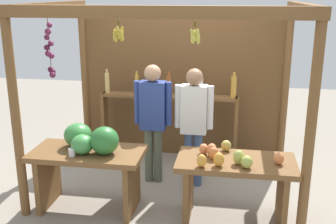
{
  "coord_description": "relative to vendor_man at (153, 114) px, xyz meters",
  "views": [
    {
      "loc": [
        0.75,
        -4.88,
        2.42
      ],
      "look_at": [
        0.0,
        -0.21,
        1.04
      ],
      "focal_mm": 43.98,
      "sensor_mm": 36.0,
      "label": 1
    }
  ],
  "objects": [
    {
      "name": "market_stall",
      "position": [
        0.22,
        0.43,
        0.42
      ],
      "size": [
        3.12,
        2.19,
        2.3
      ],
      "color": "brown",
      "rests_on": "ground"
    },
    {
      "name": "vendor_man",
      "position": [
        0.0,
        0.0,
        0.0
      ],
      "size": [
        0.48,
        0.21,
        1.56
      ],
      "rotation": [
        0.0,
        0.0,
        0.19
      ],
      "color": "#525B48",
      "rests_on": "ground"
    },
    {
      "name": "bottle_shelf_unit",
      "position": [
        0.1,
        0.74,
        -0.14
      ],
      "size": [
        2.0,
        0.22,
        1.36
      ],
      "color": "brown",
      "rests_on": "ground"
    },
    {
      "name": "fruit_counter_left",
      "position": [
        -0.58,
        -0.81,
        -0.28
      ],
      "size": [
        1.26,
        0.67,
        1.02
      ],
      "color": "brown",
      "rests_on": "ground"
    },
    {
      "name": "vendor_woman",
      "position": [
        0.52,
        -0.03,
        -0.02
      ],
      "size": [
        0.48,
        0.21,
        1.53
      ],
      "rotation": [
        0.0,
        0.0,
        0.19
      ],
      "color": "#3B537B",
      "rests_on": "ground"
    },
    {
      "name": "ground_plane",
      "position": [
        0.23,
        -0.04,
        -0.93
      ],
      "size": [
        12.0,
        12.0,
        0.0
      ],
      "primitive_type": "plane",
      "color": "gray",
      "rests_on": "ground"
    },
    {
      "name": "fruit_counter_right",
      "position": [
        1.04,
        -0.82,
        -0.39
      ],
      "size": [
        1.26,
        0.64,
        0.86
      ],
      "color": "brown",
      "rests_on": "ground"
    }
  ]
}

